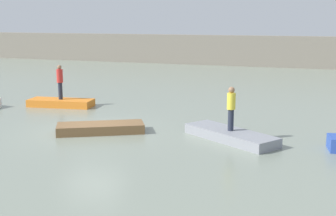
% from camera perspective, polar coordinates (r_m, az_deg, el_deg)
% --- Properties ---
extents(ground_plane, '(120.00, 120.00, 0.00)m').
position_cam_1_polar(ground_plane, '(19.21, -9.30, -2.84)').
color(ground_plane, gray).
extents(embankment_wall, '(80.00, 1.20, 2.94)m').
position_cam_1_polar(embankment_wall, '(45.86, 8.47, 7.04)').
color(embankment_wall, gray).
rests_on(embankment_wall, ground_plane).
extents(rowboat_orange, '(3.52, 1.72, 0.38)m').
position_cam_1_polar(rowboat_orange, '(24.89, -13.10, 0.63)').
color(rowboat_orange, orange).
rests_on(rowboat_orange, ground_plane).
extents(rowboat_brown, '(3.62, 2.77, 0.37)m').
position_cam_1_polar(rowboat_brown, '(18.88, -8.34, -2.47)').
color(rowboat_brown, brown).
rests_on(rowboat_brown, ground_plane).
extents(rowboat_grey, '(3.99, 3.15, 0.38)m').
position_cam_1_polar(rowboat_grey, '(17.69, 7.72, -3.36)').
color(rowboat_grey, gray).
rests_on(rowboat_grey, ground_plane).
extents(person_red_shirt, '(0.32, 0.32, 1.81)m').
position_cam_1_polar(person_red_shirt, '(24.71, -13.22, 3.36)').
color(person_red_shirt, '#232838').
rests_on(person_red_shirt, rowboat_orange).
extents(person_yellow_shirt, '(0.32, 0.32, 1.68)m').
position_cam_1_polar(person_yellow_shirt, '(17.45, 7.82, 0.21)').
color(person_yellow_shirt, '#232838').
rests_on(person_yellow_shirt, rowboat_grey).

